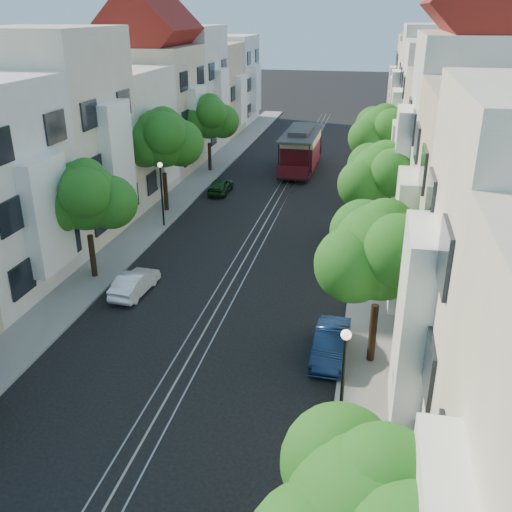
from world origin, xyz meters
The scene contains 22 objects.
ground centered at (0.00, 28.00, 0.00)m, with size 200.00×200.00×0.00m, color black.
sidewalk_east centered at (7.25, 28.00, 0.06)m, with size 2.50×80.00×0.12m, color gray.
sidewalk_west centered at (-7.25, 28.00, 0.06)m, with size 2.50×80.00×0.12m, color gray.
rail_left centered at (-0.55, 28.00, 0.01)m, with size 0.06×80.00×0.02m, color gray.
rail_slot centered at (0.00, 28.00, 0.01)m, with size 0.06×80.00×0.02m, color gray.
rail_right centered at (0.55, 28.00, 0.01)m, with size 0.06×80.00×0.02m, color gray.
lane_line centered at (0.00, 28.00, 0.00)m, with size 0.08×80.00×0.01m, color tan.
townhouses_east centered at (11.87, 27.91, 5.18)m, with size 7.75×72.00×12.00m.
townhouses_west centered at (-11.87, 27.91, 5.08)m, with size 7.75×72.00×11.76m.
tree_e_b centered at (7.26, 8.98, 4.73)m, with size 4.93×4.08×6.68m.
tree_e_c centered at (7.26, 19.98, 4.60)m, with size 4.84×3.99×6.52m.
tree_e_d centered at (7.26, 30.98, 4.87)m, with size 5.01×4.16×6.85m.
tree_w_b centered at (-7.14, 13.98, 4.40)m, with size 4.72×3.87×6.27m.
tree_w_c centered at (-7.14, 24.98, 5.07)m, with size 5.13×4.28×7.09m.
tree_w_d centered at (-7.14, 35.98, 4.60)m, with size 4.84×3.99×6.52m.
lamp_east centered at (6.30, 4.00, 2.85)m, with size 0.32×0.32×4.16m.
lamp_west centered at (-6.30, 22.00, 2.85)m, with size 0.32×0.32×4.16m.
cable_car centered at (0.50, 37.84, 2.04)m, with size 2.94×9.01×3.45m.
parked_car_e_mid centered at (5.60, 9.04, 0.62)m, with size 1.31×3.74×1.23m, color #0B1B3A.
parked_car_e_far centered at (5.60, 21.77, 0.53)m, with size 1.77×3.83×1.06m, color maroon.
parked_car_w_mid centered at (-4.40, 12.76, 0.57)m, with size 1.21×3.46×1.14m, color white.
parked_car_w_far centered at (-4.62, 29.97, 0.59)m, with size 1.40×3.48×1.19m, color #143416.
Camera 1 is at (6.65, -10.84, 12.99)m, focal length 40.00 mm.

